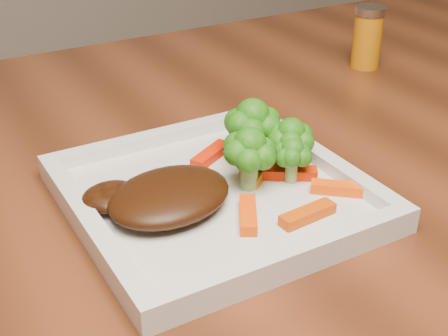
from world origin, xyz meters
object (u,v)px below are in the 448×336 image
plate (215,198)px  steak (169,196)px  dining_table (371,320)px  spice_shaker (367,37)px

plate → steak: steak is taller
plate → dining_table: bearing=14.5°
plate → spice_shaker: spice_shaker is taller
steak → spice_shaker: (0.44, 0.23, 0.02)m
plate → spice_shaker: 0.45m
dining_table → spice_shaker: spice_shaker is taller
steak → spice_shaker: spice_shaker is taller
dining_table → spice_shaker: 0.45m
dining_table → steak: (-0.38, -0.09, 0.40)m
dining_table → steak: size_ratio=13.22×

